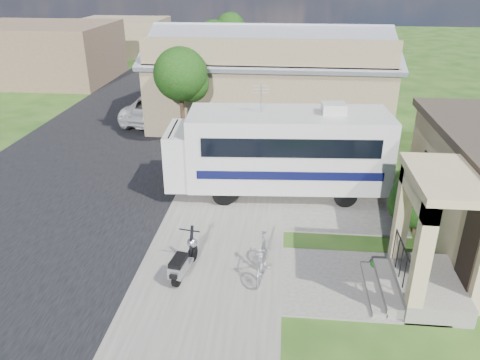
# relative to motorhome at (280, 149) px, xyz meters

# --- Properties ---
(ground) EXTENTS (120.00, 120.00, 0.00)m
(ground) POSITION_rel_motorhome_xyz_m (-0.75, -4.37, -1.73)
(ground) COLOR #1A3F11
(street_slab) EXTENTS (9.00, 80.00, 0.02)m
(street_slab) POSITION_rel_motorhome_xyz_m (-8.25, 5.63, -1.72)
(street_slab) COLOR black
(street_slab) RESTS_ON ground
(sidewalk_slab) EXTENTS (4.00, 80.00, 0.06)m
(sidewalk_slab) POSITION_rel_motorhome_xyz_m (-1.75, 5.63, -1.70)
(sidewalk_slab) COLOR #5F5C56
(sidewalk_slab) RESTS_ON ground
(driveway_slab) EXTENTS (7.00, 6.00, 0.05)m
(driveway_slab) POSITION_rel_motorhome_xyz_m (0.75, 0.13, -1.71)
(driveway_slab) COLOR #5F5C56
(driveway_slab) RESTS_ON ground
(walk_slab) EXTENTS (4.00, 3.00, 0.05)m
(walk_slab) POSITION_rel_motorhome_xyz_m (2.25, -5.37, -1.71)
(walk_slab) COLOR #5F5C56
(walk_slab) RESTS_ON ground
(warehouse) EXTENTS (12.50, 8.40, 5.04)m
(warehouse) POSITION_rel_motorhome_xyz_m (-0.75, 9.60, 0.26)
(warehouse) COLOR brown
(warehouse) RESTS_ON ground
(distant_bldg_far) EXTENTS (10.00, 8.00, 4.00)m
(distant_bldg_far) POSITION_rel_motorhome_xyz_m (-17.75, 17.63, 0.27)
(distant_bldg_far) COLOR brown
(distant_bldg_far) RESTS_ON ground
(distant_bldg_near) EXTENTS (8.00, 7.00, 3.20)m
(distant_bldg_near) POSITION_rel_motorhome_xyz_m (-15.75, 29.63, -0.13)
(distant_bldg_near) COLOR brown
(distant_bldg_near) RESTS_ON ground
(street_tree_a) EXTENTS (2.44, 2.40, 4.58)m
(street_tree_a) POSITION_rel_motorhome_xyz_m (-4.45, 4.68, 1.52)
(street_tree_a) COLOR black
(street_tree_a) RESTS_ON ground
(street_tree_b) EXTENTS (2.44, 2.40, 4.73)m
(street_tree_b) POSITION_rel_motorhome_xyz_m (-4.45, 14.68, 1.66)
(street_tree_b) COLOR black
(street_tree_b) RESTS_ON ground
(street_tree_c) EXTENTS (2.44, 2.40, 4.42)m
(street_tree_c) POSITION_rel_motorhome_xyz_m (-4.45, 23.68, 1.37)
(street_tree_c) COLOR black
(street_tree_c) RESTS_ON ground
(motorhome) EXTENTS (8.02, 2.99, 4.04)m
(motorhome) POSITION_rel_motorhome_xyz_m (0.00, 0.00, 0.00)
(motorhome) COLOR #BBBAB6
(motorhome) RESTS_ON ground
(shrub) EXTENTS (1.99, 1.90, 2.44)m
(shrub) POSITION_rel_motorhome_xyz_m (4.44, -2.46, -0.48)
(shrub) COLOR black
(shrub) RESTS_ON ground
(scooter) EXTENTS (0.68, 1.71, 1.13)m
(scooter) POSITION_rel_motorhome_xyz_m (-2.43, -5.53, -1.23)
(scooter) COLOR black
(scooter) RESTS_ON ground
(bicycle) EXTENTS (0.64, 1.89, 1.12)m
(bicycle) POSITION_rel_motorhome_xyz_m (-0.33, -5.24, -1.18)
(bicycle) COLOR #A5A5AD
(bicycle) RESTS_ON ground
(pickup_truck) EXTENTS (3.16, 5.76, 1.53)m
(pickup_truck) POSITION_rel_motorhome_xyz_m (-6.76, 8.55, -0.97)
(pickup_truck) COLOR silver
(pickup_truck) RESTS_ON ground
(van) EXTENTS (3.01, 6.16, 1.72)m
(van) POSITION_rel_motorhome_xyz_m (-7.44, 15.46, -0.87)
(van) COLOR silver
(van) RESTS_ON ground
(garden_hose) EXTENTS (0.40, 0.40, 0.18)m
(garden_hose) POSITION_rel_motorhome_xyz_m (2.88, -4.70, -1.64)
(garden_hose) COLOR #135D12
(garden_hose) RESTS_ON ground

